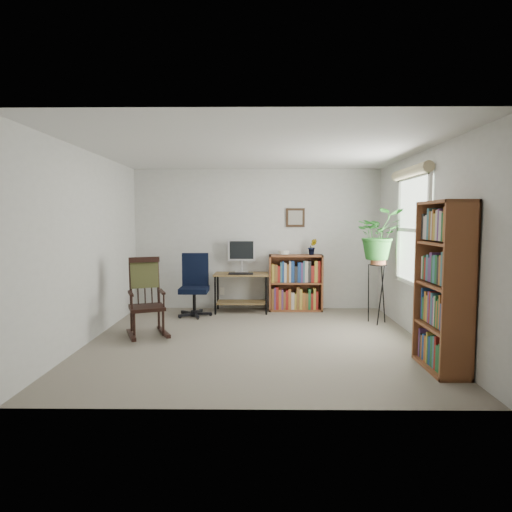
{
  "coord_description": "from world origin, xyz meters",
  "views": [
    {
      "loc": [
        0.06,
        -5.35,
        1.54
      ],
      "look_at": [
        0.0,
        0.4,
        1.05
      ],
      "focal_mm": 30.0,
      "sensor_mm": 36.0,
      "label": 1
    }
  ],
  "objects_px": {
    "desk": "(241,293)",
    "tall_bookshelf": "(443,286)",
    "office_chair": "(194,285)",
    "low_bookshelf": "(296,283)",
    "rocking_chair": "(147,297)"
  },
  "relations": [
    {
      "from": "office_chair",
      "to": "low_bookshelf",
      "type": "distance_m",
      "value": 1.71
    },
    {
      "from": "rocking_chair",
      "to": "low_bookshelf",
      "type": "relative_size",
      "value": 1.11
    },
    {
      "from": "desk",
      "to": "office_chair",
      "type": "relative_size",
      "value": 0.89
    },
    {
      "from": "office_chair",
      "to": "low_bookshelf",
      "type": "xyz_separation_m",
      "value": [
        1.65,
        0.45,
        -0.03
      ]
    },
    {
      "from": "desk",
      "to": "tall_bookshelf",
      "type": "distance_m",
      "value": 3.54
    },
    {
      "from": "tall_bookshelf",
      "to": "desk",
      "type": "bearing_deg",
      "value": 128.58
    },
    {
      "from": "rocking_chair",
      "to": "tall_bookshelf",
      "type": "height_order",
      "value": "tall_bookshelf"
    },
    {
      "from": "rocking_chair",
      "to": "tall_bookshelf",
      "type": "distance_m",
      "value": 3.59
    },
    {
      "from": "desk",
      "to": "office_chair",
      "type": "xyz_separation_m",
      "value": [
        -0.74,
        -0.33,
        0.18
      ]
    },
    {
      "from": "office_chair",
      "to": "tall_bookshelf",
      "type": "distance_m",
      "value": 3.8
    },
    {
      "from": "low_bookshelf",
      "to": "tall_bookshelf",
      "type": "bearing_deg",
      "value": -66.09
    },
    {
      "from": "office_chair",
      "to": "rocking_chair",
      "type": "xyz_separation_m",
      "value": [
        -0.44,
        -1.19,
        0.02
      ]
    },
    {
      "from": "rocking_chair",
      "to": "low_bookshelf",
      "type": "distance_m",
      "value": 2.66
    },
    {
      "from": "office_chair",
      "to": "low_bookshelf",
      "type": "bearing_deg",
      "value": 13.13
    },
    {
      "from": "rocking_chair",
      "to": "tall_bookshelf",
      "type": "bearing_deg",
      "value": -41.7
    }
  ]
}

